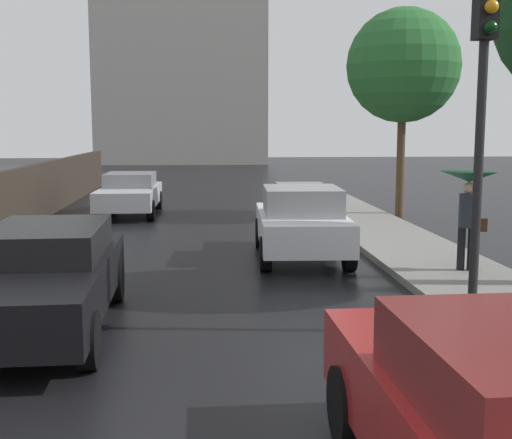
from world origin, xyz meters
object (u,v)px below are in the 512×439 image
(car_white_far_ahead, at_px, (301,222))
(pedestrian_with_umbrella_near, at_px, (469,192))
(car_black_far_lane, at_px, (44,276))
(traffic_light, at_px, (483,89))
(street_tree_far, at_px, (403,66))
(car_silver_near_kerb, at_px, (130,193))

(car_white_far_ahead, height_order, pedestrian_with_umbrella_near, pedestrian_with_umbrella_near)
(car_black_far_lane, bearing_deg, pedestrian_with_umbrella_near, -160.88)
(traffic_light, height_order, street_tree_far, street_tree_far)
(car_silver_near_kerb, height_order, car_black_far_lane, car_black_far_lane)
(car_white_far_ahead, height_order, street_tree_far, street_tree_far)
(car_white_far_ahead, height_order, car_black_far_lane, car_white_far_ahead)
(car_white_far_ahead, distance_m, car_black_far_lane, 6.23)
(car_silver_near_kerb, xyz_separation_m, traffic_light, (5.86, -12.66, 2.52))
(street_tree_far, bearing_deg, pedestrian_with_umbrella_near, -98.36)
(car_white_far_ahead, bearing_deg, car_silver_near_kerb, 122.98)
(car_white_far_ahead, distance_m, traffic_light, 5.95)
(car_silver_near_kerb, height_order, traffic_light, traffic_light)
(car_silver_near_kerb, distance_m, car_white_far_ahead, 8.62)
(car_silver_near_kerb, bearing_deg, car_black_far_lane, 91.79)
(car_silver_near_kerb, xyz_separation_m, street_tree_far, (8.25, -1.40, 3.85))
(car_black_far_lane, distance_m, pedestrian_with_umbrella_near, 7.41)
(car_silver_near_kerb, bearing_deg, traffic_light, 115.79)
(car_white_far_ahead, xyz_separation_m, street_tree_far, (3.91, 6.05, 3.76))
(car_white_far_ahead, height_order, traffic_light, traffic_light)
(car_white_far_ahead, distance_m, pedestrian_with_umbrella_near, 3.49)
(car_black_far_lane, xyz_separation_m, pedestrian_with_umbrella_near, (6.89, 2.60, 0.82))
(car_white_far_ahead, xyz_separation_m, car_black_far_lane, (-4.16, -4.63, -0.02))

